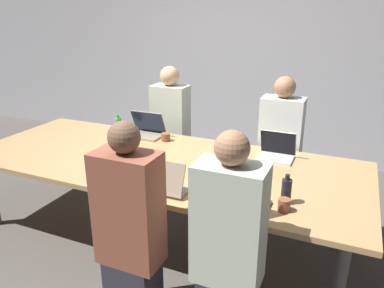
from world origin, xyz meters
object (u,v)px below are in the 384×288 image
Objects in this scene: cup_far_midleft at (166,137)px; person_near_right at (228,248)px; person_near_midright at (130,231)px; cup_near_midright at (201,191)px; stapler at (158,167)px; person_far_midleft at (171,130)px; bottle_far_midleft at (119,127)px; laptop_far_right at (277,150)px; laptop_near_right at (244,200)px; bottle_near_right at (286,191)px; cup_near_right at (284,205)px; person_far_right at (280,149)px; bottle_near_midright at (139,168)px; laptop_near_midright at (164,183)px; laptop_far_midleft at (147,129)px.

cup_far_midleft is 0.07× the size of person_near_right.
cup_near_midright is (0.28, 0.47, 0.11)m from person_near_midright.
stapler is at bearing -67.50° from cup_far_midleft.
person_far_midleft is 2.27m from person_near_right.
bottle_far_midleft is 1.62m from laptop_far_right.
laptop_near_right is (0.61, 0.42, 0.14)m from person_near_midright.
laptop_near_right is 1.50× the size of bottle_near_right.
laptop_far_right is 3.62× the size of cup_near_right.
laptop_near_right is (0.04, -1.41, 0.14)m from person_far_right.
bottle_near_midright is (0.24, -0.88, 0.06)m from cup_far_midleft.
laptop_near_midright reaches higher than bottle_near_right.
cup_far_midleft is at bearing 148.74° from bottle_near_right.
bottle_near_midright is at bearing -122.57° from person_far_right.
stapler is at bearing -37.72° from bottle_far_midleft.
person_far_midleft is 9.01× the size of stapler.
bottle_near_midright is 2.62× the size of cup_near_right.
bottle_near_midright is 0.87m from laptop_near_right.
laptop_far_right is 1.15m from laptop_near_midright.
laptop_far_midleft is 0.26× the size of person_near_midright.
stapler is (0.48, -1.17, 0.08)m from person_far_midleft.
cup_near_midright is at bearing -49.24° from person_near_right.
bottle_far_midleft is at bearing 165.34° from stapler.
laptop_far_right is at bearing -89.72° from person_near_right.
person_near_midright is (-0.61, -1.42, -0.14)m from laptop_far_right.
bottle_near_midright is at bearing -134.73° from laptop_far_right.
person_near_right is at bearing -16.41° from stapler.
laptop_near_right is at bearing -8.06° from bottle_near_midright.
cup_far_midleft is 1.14m from person_far_right.
bottle_near_right reaches higher than stapler.
cup_near_midright reaches higher than cup_far_midleft.
cup_far_midleft is 0.07× the size of person_near_midright.
person_far_midleft is at bearing 175.21° from person_far_right.
laptop_near_right is at bearing 0.41° from stapler.
person_near_right is (1.11, -1.35, -0.11)m from cup_far_midleft.
bottle_near_right reaches higher than cup_far_midleft.
cup_near_right is (1.54, -1.42, 0.10)m from person_far_midleft.
stapler is (-0.83, -0.65, -0.04)m from laptop_far_right.
cup_near_right is 0.55× the size of stapler.
person_far_right is at bearing -88.33° from person_near_right.
laptop_far_midleft is 1.68m from person_near_midright.
laptop_far_midleft is at bearing -46.13° from person_near_right.
cup_near_midright is (0.97, -1.47, 0.10)m from person_far_midleft.
person_far_right is at bearing 96.17° from laptop_far_right.
laptop_far_right is 1.98× the size of stapler.
person_far_midleft is at bearing 82.72° from laptop_far_midleft.
laptop_near_midright is 1.56× the size of bottle_near_midright.
bottle_near_midright is 0.16× the size of person_near_right.
laptop_far_midleft is 0.46m from person_far_midleft.
laptop_far_right is 0.94m from cup_near_right.
person_far_right is 1.41m from laptop_near_right.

